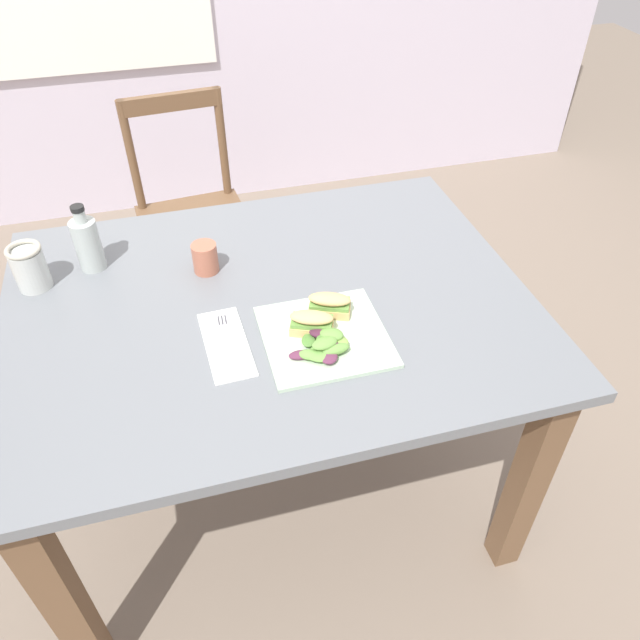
% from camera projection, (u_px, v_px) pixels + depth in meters
% --- Properties ---
extents(ground_plane, '(8.20, 8.20, 0.00)m').
position_uv_depth(ground_plane, '(308.00, 452.00, 2.03)').
color(ground_plane, '#7A6B5B').
extents(dining_table, '(1.26, 0.97, 0.74)m').
position_uv_depth(dining_table, '(271.00, 337.00, 1.54)').
color(dining_table, slate).
rests_on(dining_table, ground).
extents(chair_wooden_far, '(0.43, 0.43, 0.87)m').
position_uv_depth(chair_wooden_far, '(193.00, 217.00, 2.31)').
color(chair_wooden_far, brown).
rests_on(chair_wooden_far, ground).
extents(plate_lunch, '(0.27, 0.27, 0.01)m').
position_uv_depth(plate_lunch, '(325.00, 336.00, 1.36)').
color(plate_lunch, beige).
rests_on(plate_lunch, dining_table).
extents(sandwich_half_front, '(0.11, 0.08, 0.06)m').
position_uv_depth(sandwich_half_front, '(312.00, 322.00, 1.35)').
color(sandwich_half_front, '#DBB270').
rests_on(sandwich_half_front, plate_lunch).
extents(sandwich_half_back, '(0.11, 0.08, 0.06)m').
position_uv_depth(sandwich_half_back, '(330.00, 304.00, 1.40)').
color(sandwich_half_back, '#DBB270').
rests_on(sandwich_half_back, plate_lunch).
extents(salad_mixed_greens, '(0.15, 0.12, 0.04)m').
position_uv_depth(salad_mixed_greens, '(324.00, 345.00, 1.31)').
color(salad_mixed_greens, '#6B9E47').
rests_on(salad_mixed_greens, plate_lunch).
extents(napkin_folded, '(0.10, 0.24, 0.00)m').
position_uv_depth(napkin_folded, '(226.00, 344.00, 1.35)').
color(napkin_folded, white).
rests_on(napkin_folded, dining_table).
extents(fork_on_napkin, '(0.03, 0.19, 0.00)m').
position_uv_depth(fork_on_napkin, '(225.00, 338.00, 1.36)').
color(fork_on_napkin, silver).
rests_on(fork_on_napkin, napkin_folded).
extents(bottle_cold_brew, '(0.07, 0.07, 0.18)m').
position_uv_depth(bottle_cold_brew, '(88.00, 246.00, 1.53)').
color(bottle_cold_brew, '#472819').
rests_on(bottle_cold_brew, dining_table).
extents(mason_jar_iced_tea, '(0.08, 0.08, 0.12)m').
position_uv_depth(mason_jar_iced_tea, '(30.00, 269.00, 1.48)').
color(mason_jar_iced_tea, '#995623').
rests_on(mason_jar_iced_tea, dining_table).
extents(cup_extra_side, '(0.06, 0.06, 0.08)m').
position_uv_depth(cup_extra_side, '(205.00, 258.00, 1.54)').
color(cup_extra_side, '#B2664C').
rests_on(cup_extra_side, dining_table).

